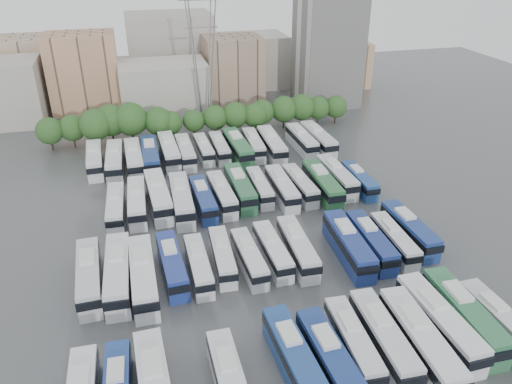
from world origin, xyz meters
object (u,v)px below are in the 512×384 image
object	(u,v)px
bus_r0_s11	(439,322)
bus_r3_s0	(95,159)
bus_r2_s1	(116,207)
bus_r2_s9	(282,188)
bus_r0_s9	(383,338)
bus_r1_s7	(272,250)
bus_r1_s11	(371,241)
bus_r3_s7	(220,148)
bus_r0_s12	(464,314)
bus_r1_s10	(348,244)
bus_r3_s3	(150,156)
bus_r2_s3	(158,195)
bus_r2_s13	(359,180)
bus_r1_s5	(222,256)
bus_r3_s1	(115,160)
electricity_pylon	(202,39)
bus_r0_s10	(420,341)
bus_r1_s3	(172,264)
bus_r1_s0	(89,276)
bus_r3_s4	(169,151)
bus_r2_s2	(137,202)
bus_r2_s5	(203,199)
bus_r2_s11	(322,184)
bus_r0_s6	(294,357)
bus_r1_s6	(249,258)
bus_r3_s6	(204,149)
bus_r2_s4	(182,199)
bus_r1_s12	(394,240)
bus_r2_s10	(300,185)
bus_r0_s4	(230,383)
bus_r1_s1	(118,273)
bus_r3_s10	(272,145)
bus_r0_s13	(500,322)
bus_r2_s8	(260,187)
bus_r3_s8	(238,147)
bus_r1_s8	(298,247)
bus_r3_s5	(185,152)
bus_r1_s4	(199,265)
bus_r3_s13	(318,139)
bus_r1_s2	(143,275)

from	to	relation	value
bus_r0_s11	bus_r3_s0	bearing A→B (deg)	122.65
bus_r2_s1	bus_r2_s9	bearing A→B (deg)	1.62
bus_r0_s9	bus_r1_s7	distance (m)	19.41
bus_r1_s11	bus_r3_s7	xyz separation A→B (m)	(-13.39, 37.69, -0.15)
bus_r0_s12	bus_r1_s11	xyz separation A→B (m)	(-3.12, 16.01, -0.16)
bus_r1_s10	bus_r3_s3	world-z (taller)	bus_r3_s3
bus_r2_s3	bus_r2_s13	xyz separation A→B (m)	(33.25, -2.12, -0.43)
bus_r1_s5	bus_r3_s1	distance (m)	36.33
electricity_pylon	bus_r0_s10	xyz separation A→B (m)	(9.36, -75.16, -16.57)
bus_r0_s9	bus_r1_s10	xyz separation A→B (m)	(3.54, 16.69, 0.11)
bus_r0_s9	bus_r1_s3	world-z (taller)	bus_r0_s9
bus_r1_s0	bus_r3_s4	bearing A→B (deg)	67.48
electricity_pylon	bus_r3_s0	size ratio (longest dim) A/B	2.67
bus_r2_s2	bus_r3_s1	distance (m)	16.98
bus_r1_s10	bus_r2_s5	size ratio (longest dim) A/B	1.13
bus_r3_s4	bus_r2_s11	bearing A→B (deg)	-42.85
bus_r1_s5	bus_r2_s5	xyz separation A→B (m)	(0.04, 15.77, 0.15)
bus_r1_s11	bus_r3_s3	xyz separation A→B (m)	(-26.67, 36.16, 0.19)
bus_r0_s6	bus_r1_s0	xyz separation A→B (m)	(-19.83, 18.50, 0.07)
bus_r1_s6	bus_r2_s9	world-z (taller)	bus_r2_s9
bus_r0_s6	bus_r3_s6	world-z (taller)	bus_r0_s6
bus_r1_s5	bus_r2_s4	distance (m)	16.33
bus_r1_s7	bus_r2_s11	bearing A→B (deg)	49.07
electricity_pylon	bus_r2_s1	size ratio (longest dim) A/B	2.87
bus_r2_s4	bus_r1_s12	bearing A→B (deg)	-32.85
bus_r1_s5	bus_r2_s10	size ratio (longest dim) A/B	0.94
bus_r2_s13	bus_r3_s1	xyz separation A→B (m)	(-39.73, 17.91, 0.37)
bus_r1_s6	bus_r0_s4	bearing A→B (deg)	-110.94
bus_r1_s11	bus_r2_s9	world-z (taller)	bus_r1_s11
bus_r1_s1	bus_r3_s10	bearing A→B (deg)	51.48
bus_r1_s6	bus_r3_s0	size ratio (longest dim) A/B	0.86
bus_r2_s9	bus_r3_s7	size ratio (longest dim) A/B	1.08
bus_r1_s12	bus_r3_s6	world-z (taller)	bus_r1_s12
bus_r0_s13	bus_r1_s10	xyz separation A→B (m)	(-9.70, 17.62, 0.24)
bus_r0_s4	bus_r0_s11	world-z (taller)	bus_r0_s11
bus_r0_s6	bus_r0_s9	bearing A→B (deg)	-2.02
bus_r1_s0	bus_r2_s8	size ratio (longest dim) A/B	1.17
bus_r1_s12	bus_r3_s8	xyz separation A→B (m)	(-13.51, 36.41, 0.39)
bus_r1_s8	bus_r2_s10	world-z (taller)	bus_r1_s8
bus_r0_s13	bus_r2_s8	size ratio (longest dim) A/B	1.07
bus_r3_s3	bus_r3_s5	distance (m)	6.65
bus_r2_s9	bus_r1_s1	bearing A→B (deg)	-146.47
bus_r1_s4	bus_r3_s13	size ratio (longest dim) A/B	0.81
bus_r1_s0	bus_r2_s2	size ratio (longest dim) A/B	1.03
bus_r3_s5	bus_r1_s2	bearing A→B (deg)	-105.35
bus_r1_s5	bus_r1_s2	bearing A→B (deg)	-165.13
bus_r1_s1	bus_r2_s8	size ratio (longest dim) A/B	1.24
bus_r1_s4	bus_r1_s11	distance (m)	23.23
bus_r2_s13	bus_r1_s11	bearing A→B (deg)	-109.92
electricity_pylon	bus_r3_s8	bearing A→B (deg)	-82.21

